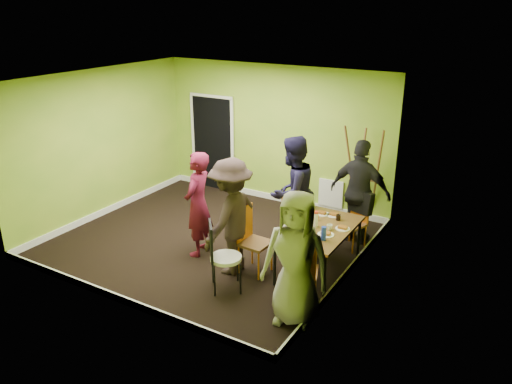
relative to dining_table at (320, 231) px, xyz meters
The scene contains 28 objects.
ground 2.17m from the dining_table, behind, with size 5.00×5.00×0.00m, color black.
room_walls 2.10m from the dining_table, behind, with size 5.04×4.54×2.82m.
dining_table is the anchor object (origin of this frame).
chair_left_far 0.78m from the dining_table, 145.99° to the left, with size 0.47×0.47×1.01m.
chair_left_near 1.05m from the dining_table, 152.28° to the right, with size 0.46×0.45×1.04m.
chair_back_end 1.20m from the dining_table, 80.43° to the left, with size 0.52×0.56×0.97m.
chair_front_end 1.04m from the dining_table, 80.01° to the right, with size 0.57×0.57×1.07m.
chair_bentwood 1.55m from the dining_table, 130.73° to the right, with size 0.57×0.57×1.05m.
easel 2.09m from the dining_table, 92.20° to the left, with size 0.75×0.70×1.87m.
plate_near_left 0.51m from the dining_table, 110.81° to the left, with size 0.24×0.24×0.01m, color white.
plate_near_right 0.52m from the dining_table, 124.26° to the right, with size 0.27×0.27×0.01m, color white.
plate_far_back 0.52m from the dining_table, 88.53° to the left, with size 0.22×0.22×0.01m, color white.
plate_far_front 0.55m from the dining_table, 89.82° to the right, with size 0.24×0.24×0.01m, color white.
plate_wall_back 0.34m from the dining_table, 20.90° to the left, with size 0.22×0.22×0.01m, color white.
plate_wall_front 0.27m from the dining_table, 47.98° to the right, with size 0.24×0.24×0.01m, color white.
thermos 0.18m from the dining_table, behind, with size 0.08×0.08×0.22m, color white.
blue_bottle 0.45m from the dining_table, 59.72° to the right, with size 0.07×0.07×0.20m, color #1932BB.
orange_bottle 0.29m from the dining_table, 121.44° to the left, with size 0.04×0.04×0.08m, color orange.
glass_mid 0.33m from the dining_table, 137.42° to the left, with size 0.06×0.06×0.10m, color black.
glass_back 0.43m from the dining_table, 71.55° to the left, with size 0.07×0.07×0.09m, color black.
glass_front 0.48m from the dining_table, 74.33° to the right, with size 0.07×0.07×0.10m, color black.
cup_a 0.20m from the dining_table, 128.46° to the right, with size 0.11×0.11×0.09m, color white.
cup_b 0.18m from the dining_table, ahead, with size 0.09×0.09×0.08m, color white.
person_standing 2.00m from the dining_table, 167.75° to the right, with size 0.63×0.42×1.74m, color #570E24.
person_left_far 1.03m from the dining_table, 142.02° to the left, with size 0.93×0.73×1.91m, color black.
person_left_near 1.35m from the dining_table, 151.15° to the right, with size 1.17×0.67×1.81m, color black.
person_back_end 1.35m from the dining_table, 83.81° to the left, with size 1.06×0.44×1.82m, color black.
person_front_end 1.35m from the dining_table, 79.42° to the right, with size 0.88×0.57×1.80m, color gray.
Camera 1 is at (4.68, -6.38, 3.92)m, focal length 35.00 mm.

